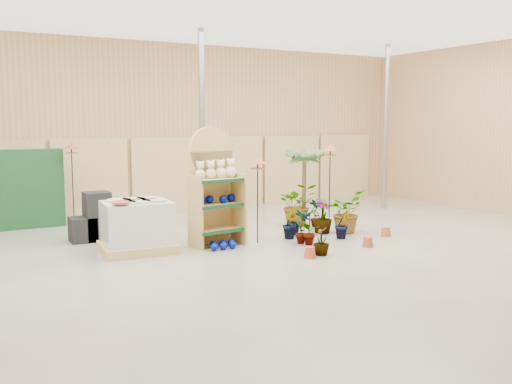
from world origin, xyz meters
The scene contains 23 objects.
room centered at (0.00, 0.91, 2.21)m, with size 15.20×12.10×4.70m.
display_shelf centered at (-0.61, 1.59, 1.07)m, with size 1.04×0.73×2.34m.
teddy_bears centered at (-0.58, 1.49, 1.48)m, with size 0.86×0.23×0.37m.
gazing_balls_shelf centered at (-0.61, 1.46, 0.92)m, with size 0.86×0.29×0.16m.
gazing_balls_floor centered at (-0.63, 1.14, 0.07)m, with size 0.63×0.39×0.15m.
pallet_stack centered at (-2.14, 1.67, 0.48)m, with size 1.42×1.22×0.99m.
charcoal_planters centered at (-2.64, 3.09, 0.42)m, with size 0.80×0.50×1.00m.
trellis_stock centered at (-3.80, 5.20, 0.90)m, with size 2.00×0.30×1.80m, color #14401E.
offer_sign centered at (0.10, 2.98, 1.57)m, with size 0.50×0.08×2.20m.
bird_table_front centered at (0.21, 1.27, 1.61)m, with size 0.34×0.34×1.74m.
bird_table_right centered at (2.39, 1.82, 1.78)m, with size 0.34×0.34×1.92m.
bird_table_back centered at (-2.65, 4.85, 1.81)m, with size 0.34×0.34×1.95m.
palm centered at (2.15, 2.50, 1.60)m, with size 0.70×0.70×1.87m.
potted_plant_0 centered at (0.93, 0.77, 0.36)m, with size 0.37×0.25×0.71m, color #3E6930.
potted_plant_1 centered at (1.00, 1.26, 0.32)m, with size 0.36×0.29×0.65m, color #3E6930.
potted_plant_3 centered at (1.92, 1.44, 0.38)m, with size 0.42×0.42×0.76m, color #3E6930.
potted_plant_4 centered at (2.24, 2.15, 0.33)m, with size 0.35×0.23×0.66m, color #3E6930.
potted_plant_5 centered at (1.28, 1.55, 0.33)m, with size 0.36×0.29×0.65m, color #3E6930.
potted_plant_6 centered at (1.95, 2.47, 0.50)m, with size 0.91×0.79×1.01m, color #3E6930.
potted_plant_7 centered at (0.70, -0.23, 0.26)m, with size 0.29×0.29×0.53m, color #3E6930.
potted_plant_8 centered at (1.01, 0.62, 0.39)m, with size 0.41×0.28×0.77m, color #3E6930.
potted_plant_9 centered at (1.96, 0.77, 0.31)m, with size 0.34×0.27×0.62m, color #3E6930.
potted_plant_10 centered at (2.41, 1.26, 0.47)m, with size 0.84×0.73×0.94m, color #3E6930.
Camera 1 is at (-5.28, -8.55, 2.44)m, focal length 40.00 mm.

